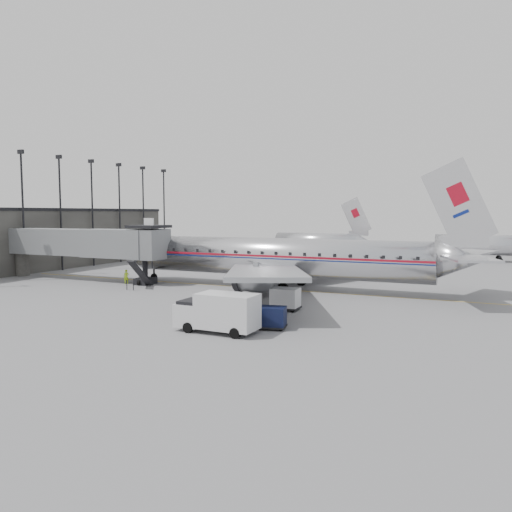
{
  "coord_description": "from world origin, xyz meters",
  "views": [
    {
      "loc": [
        23.13,
        -40.18,
        7.7
      ],
      "look_at": [
        2.27,
        6.89,
        3.2
      ],
      "focal_mm": 35.0,
      "sensor_mm": 36.0,
      "label": 1
    }
  ],
  "objects_px": {
    "baggage_cart_white": "(285,298)",
    "airliner": "(281,257)",
    "baggage_cart_navy": "(272,317)",
    "ramp_worker": "(126,277)",
    "service_van": "(218,312)"
  },
  "relations": [
    {
      "from": "service_van",
      "to": "baggage_cart_white",
      "type": "relative_size",
      "value": 2.44
    },
    {
      "from": "service_van",
      "to": "ramp_worker",
      "type": "bearing_deg",
      "value": 143.44
    },
    {
      "from": "airliner",
      "to": "ramp_worker",
      "type": "bearing_deg",
      "value": -166.61
    },
    {
      "from": "service_van",
      "to": "ramp_worker",
      "type": "relative_size",
      "value": 3.56
    },
    {
      "from": "service_van",
      "to": "baggage_cart_navy",
      "type": "height_order",
      "value": "service_van"
    },
    {
      "from": "airliner",
      "to": "baggage_cart_navy",
      "type": "xyz_separation_m",
      "value": [
        5.88,
        -16.83,
        -2.37
      ]
    },
    {
      "from": "service_van",
      "to": "airliner",
      "type": "bearing_deg",
      "value": 100.72
    },
    {
      "from": "airliner",
      "to": "service_van",
      "type": "height_order",
      "value": "airliner"
    },
    {
      "from": "baggage_cart_navy",
      "to": "ramp_worker",
      "type": "distance_m",
      "value": 25.78
    },
    {
      "from": "baggage_cart_white",
      "to": "ramp_worker",
      "type": "xyz_separation_m",
      "value": [
        -20.83,
        6.65,
        -0.16
      ]
    },
    {
      "from": "baggage_cart_white",
      "to": "airliner",
      "type": "bearing_deg",
      "value": 112.17
    },
    {
      "from": "service_van",
      "to": "baggage_cart_navy",
      "type": "xyz_separation_m",
      "value": [
        2.83,
        2.3,
        -0.56
      ]
    },
    {
      "from": "airliner",
      "to": "ramp_worker",
      "type": "xyz_separation_m",
      "value": [
        -16.38,
        -3.83,
        -2.38
      ]
    },
    {
      "from": "service_van",
      "to": "baggage_cart_white",
      "type": "height_order",
      "value": "service_van"
    },
    {
      "from": "airliner",
      "to": "baggage_cart_navy",
      "type": "distance_m",
      "value": 17.99
    }
  ]
}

